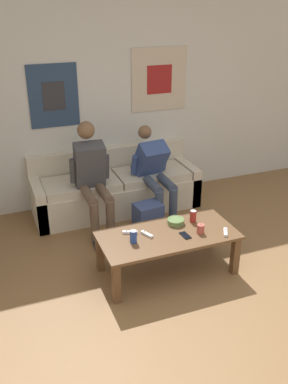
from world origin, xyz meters
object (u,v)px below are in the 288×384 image
Objects in this scene: drink_can_red at (193,216)px; cell_phone at (185,235)px; drink_can_blue at (133,237)px; game_controller_near_right at (147,234)px; coffee_table at (168,240)px; person_seated_adult at (92,175)px; game_controller_far_center at (225,232)px; couch at (115,189)px; person_seated_teen at (154,170)px; ceramic_bowl at (176,221)px; game_controller_near_left at (130,232)px; backpack at (148,221)px; pillar_candle at (201,229)px.

cell_phone is (-0.20, -0.23, -0.06)m from drink_can_red.
drink_can_blue is 0.72m from drink_can_red.
coffee_table is at bearing -13.48° from game_controller_near_right.
person_seated_adult is at bearing 114.62° from cell_phone.
coffee_table is at bearing -158.77° from drink_can_red.
couch is at bearing 108.50° from game_controller_far_center.
person_seated_teen reaches higher than drink_can_blue.
ceramic_bowl is 0.25m from cell_phone.
backpack is at bearing 53.69° from game_controller_near_left.
person_seated_teen is at bearing 59.84° from drink_can_blue.
pillar_candle is at bearing -60.09° from ceramic_bowl.
drink_can_red is 0.85× the size of game_controller_near_left.
game_controller_near_left is at bearing 179.23° from drink_can_red.
game_controller_far_center is at bearing -10.71° from drink_can_blue.
drink_can_blue is at bearing -121.14° from backpack.
game_controller_near_right is (-0.29, -0.67, 0.26)m from backpack.
couch reaches higher than ceramic_bowl.
ceramic_bowl is (0.59, -1.00, -0.21)m from person_seated_adult.
game_controller_near_right is (0.23, -1.11, -0.22)m from person_seated_adult.
person_seated_teen reaches higher than couch.
person_seated_adult is at bearing 125.39° from game_controller_far_center.
pillar_candle reaches higher than coffee_table.
coffee_table is 7.65× the size of ceramic_bowl.
drink_can_blue is at bearing -98.33° from game_controller_near_left.
game_controller_near_right is 0.76m from game_controller_far_center.
ceramic_bowl is at bearing -83.05° from backpack.
game_controller_near_left is at bearing 158.88° from game_controller_far_center.
game_controller_near_left is (-0.68, 0.01, -0.05)m from drink_can_red.
drink_can_blue is at bearing -167.41° from drink_can_red.
ceramic_bowl is 1.71× the size of pillar_candle.
backpack is 0.63m from ceramic_bowl.
person_seated_adult is (-0.38, -0.37, 0.40)m from couch.
game_controller_far_center reaches higher than backpack.
person_seated_teen is at bearing 61.41° from backpack.
couch is at bearing 96.67° from cell_phone.
game_controller_far_center is (0.86, -0.33, 0.00)m from game_controller_near_left.
person_seated_teen reaches higher than drink_can_red.
game_controller_near_left is 1.00× the size of game_controller_near_right.
drink_can_blue is 0.17m from game_controller_near_left.
backpack is 3.18× the size of drink_can_blue.
person_seated_adult is 1.67m from game_controller_far_center.
couch is 5.29× the size of backpack.
ceramic_bowl is 0.51m from game_controller_far_center.
cell_phone is at bearing 179.11° from pillar_candle.
ceramic_bowl reaches higher than game_controller_near_left.
drink_can_blue reaches higher than cell_phone.
couch is 1.82m from game_controller_far_center.
drink_can_blue is (-0.66, 0.07, 0.02)m from pillar_candle.
person_seated_adult reaches higher than cell_phone.
game_controller_near_left is (-0.69, -1.06, -0.14)m from person_seated_teen.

